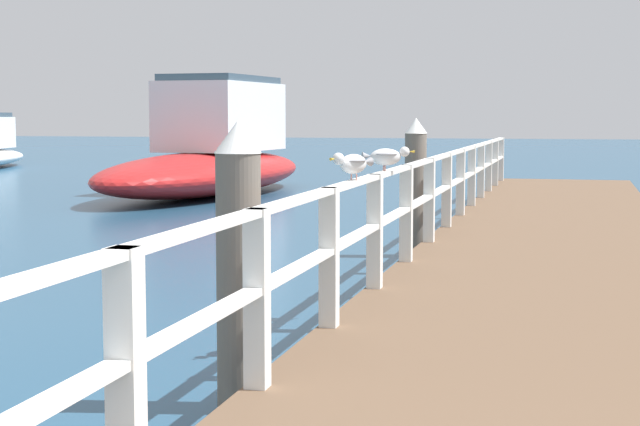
{
  "coord_description": "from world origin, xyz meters",
  "views": [
    {
      "loc": [
        0.27,
        -1.02,
        1.84
      ],
      "look_at": [
        -2.17,
        8.56,
        0.88
      ],
      "focal_mm": 56.73,
      "sensor_mm": 36.0,
      "label": 1
    }
  ],
  "objects_px": {
    "seagull_background": "(386,156)",
    "boat_2": "(211,155)",
    "seagull_foreground": "(352,163)",
    "dock_piling_far": "(415,187)",
    "dock_piling_near": "(239,265)"
  },
  "relations": [
    {
      "from": "seagull_background",
      "to": "boat_2",
      "type": "relative_size",
      "value": 0.05
    },
    {
      "from": "seagull_background",
      "to": "seagull_foreground",
      "type": "bearing_deg",
      "value": -26.77
    },
    {
      "from": "dock_piling_far",
      "to": "seagull_background",
      "type": "bearing_deg",
      "value": -84.69
    },
    {
      "from": "seagull_foreground",
      "to": "seagull_background",
      "type": "relative_size",
      "value": 1.0
    },
    {
      "from": "dock_piling_far",
      "to": "boat_2",
      "type": "height_order",
      "value": "boat_2"
    },
    {
      "from": "boat_2",
      "to": "seagull_foreground",
      "type": "bearing_deg",
      "value": -61.38
    },
    {
      "from": "seagull_foreground",
      "to": "dock_piling_far",
      "type": "bearing_deg",
      "value": -59.57
    },
    {
      "from": "dock_piling_near",
      "to": "seagull_background",
      "type": "xyz_separation_m",
      "value": [
        0.39,
        2.9,
        0.57
      ]
    },
    {
      "from": "seagull_background",
      "to": "boat_2",
      "type": "bearing_deg",
      "value": -179.95
    },
    {
      "from": "seagull_foreground",
      "to": "boat_2",
      "type": "bearing_deg",
      "value": -39.28
    },
    {
      "from": "dock_piling_far",
      "to": "boat_2",
      "type": "relative_size",
      "value": 0.2
    },
    {
      "from": "dock_piling_far",
      "to": "seagull_foreground",
      "type": "distance_m",
      "value": 5.56
    },
    {
      "from": "seagull_foreground",
      "to": "seagull_background",
      "type": "height_order",
      "value": "same"
    },
    {
      "from": "dock_piling_far",
      "to": "seagull_background",
      "type": "distance_m",
      "value": 4.23
    },
    {
      "from": "seagull_foreground",
      "to": "boat_2",
      "type": "height_order",
      "value": "boat_2"
    }
  ]
}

